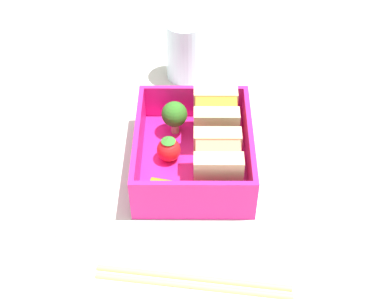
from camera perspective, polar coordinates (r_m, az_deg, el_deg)
name	(u,v)px	position (r cm, az deg, el deg)	size (l,w,h in cm)	color
ground_plane	(192,171)	(66.38, 0.00, -2.28)	(120.00, 120.00, 2.00)	beige
bento_tray	(192,162)	(65.22, 0.00, -1.32)	(16.89, 13.77, 1.20)	#E21E86
bento_rim	(192,145)	(63.19, 0.00, 0.51)	(16.89, 13.77, 4.58)	#E21E86
sandwich_left	(214,120)	(65.57, 2.37, 3.21)	(6.05, 5.39, 5.91)	beige
sandwich_center_left	(216,164)	(60.10, 2.55, -1.53)	(6.05, 5.39, 5.91)	#D3B984
broccoli_floret	(173,115)	(66.48, -2.05, 3.71)	(3.23, 3.23, 4.51)	#91BA6F
strawberry_far_left	(167,151)	(63.57, -2.68, -0.13)	(2.87, 2.87, 3.47)	red
carrot_stick_far_left	(166,186)	(60.82, -2.81, -3.92)	(1.43, 1.43, 3.90)	orange
chopstick_pair	(193,280)	(55.23, 0.08, -13.79)	(4.05, 20.02, 0.70)	tan
drinking_glass	(184,50)	(77.00, -0.91, 10.54)	(5.36, 5.36, 8.82)	silver
folded_napkin	(52,185)	(65.27, -14.68, -3.70)	(14.90, 9.74, 0.40)	silver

